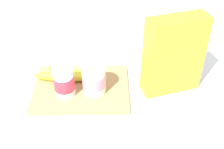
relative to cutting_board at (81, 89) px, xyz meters
The scene contains 6 objects.
ground_plane 0.01m from the cutting_board, ahead, with size 2.40×2.40×0.00m, color white.
cutting_board is the anchor object (origin of this frame).
cereal_box 0.31m from the cutting_board, behind, with size 0.18×0.06×0.25m, color yellow.
yogurt_cup_front 0.07m from the cutting_board, 157.13° to the left, with size 0.07×0.07×0.10m.
yogurt_cup_back 0.08m from the cutting_board, 33.05° to the left, with size 0.07×0.07×0.10m.
banana_bunch 0.07m from the cutting_board, 38.42° to the right, with size 0.19×0.09×0.03m.
Camera 1 is at (-0.09, 0.72, 0.64)m, focal length 47.40 mm.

